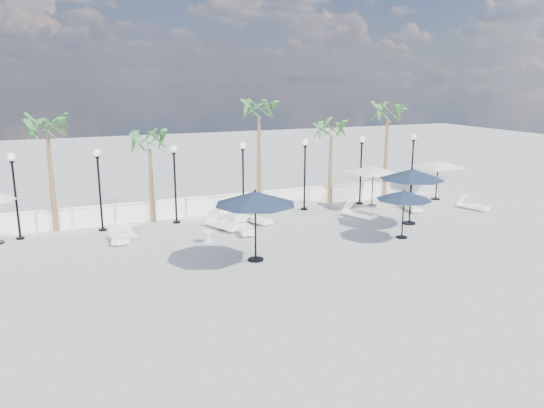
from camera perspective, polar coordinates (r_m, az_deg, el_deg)
name	(u,v)px	position (r m, az deg, el deg)	size (l,w,h in m)	color
ground	(298,253)	(21.71, 2.80, -5.25)	(100.00, 100.00, 0.00)	gray
balustrade	(237,203)	(28.27, -3.78, 0.10)	(26.00, 0.30, 1.01)	white
lamppost_0	(14,184)	(25.46, -25.98, 1.97)	(0.36, 0.36, 3.84)	black
lamppost_1	(99,178)	(25.49, -18.13, 2.67)	(0.36, 0.36, 3.84)	black
lamppost_2	(175,173)	(25.99, -10.43, 3.30)	(0.36, 0.36, 3.84)	black
lamppost_3	(243,168)	(26.95, -3.14, 3.85)	(0.36, 0.36, 3.84)	black
lamppost_4	(305,164)	(28.31, 3.55, 4.30)	(0.36, 0.36, 3.84)	black
lamppost_5	(361,160)	(30.01, 9.57, 4.65)	(0.36, 0.36, 3.84)	black
lamppost_6	(413,157)	(32.01, 14.89, 4.92)	(0.36, 0.36, 3.84)	black
palm_0	(47,133)	(25.94, -23.04, 7.01)	(2.60, 2.60, 5.50)	brown
palm_1	(149,146)	(26.40, -13.06, 6.10)	(2.60, 2.60, 4.70)	brown
palm_2	(259,114)	(27.82, -1.42, 9.60)	(2.60, 2.60, 6.10)	brown
palm_3	(331,134)	(29.75, 6.39, 7.51)	(2.60, 2.60, 4.90)	brown
palm_4	(388,118)	(31.65, 12.36, 9.05)	(2.60, 2.60, 5.70)	brown
lounger_1	(122,237)	(24.02, -15.81, -3.40)	(1.11, 1.73, 0.62)	white
lounger_2	(245,227)	(24.45, -2.96, -2.53)	(0.84, 1.99, 0.72)	white
lounger_3	(118,237)	(24.02, -16.19, -3.43)	(0.72, 1.71, 0.62)	white
lounger_4	(224,223)	(25.13, -5.22, -2.08)	(1.36, 2.18, 0.78)	white
lounger_5	(256,219)	(26.03, -1.69, -1.58)	(1.26, 1.84, 0.66)	white
lounger_6	(359,213)	(27.42, 9.37, -0.97)	(1.20, 1.94, 0.69)	white
lounger_7	(411,206)	(29.56, 14.69, -0.22)	(0.87, 1.80, 0.65)	white
lounger_8	(473,205)	(30.80, 20.78, -0.13)	(1.02, 1.79, 0.64)	white
side_table_0	(132,229)	(24.63, -14.81, -2.59)	(0.59, 0.59, 0.57)	white
side_table_1	(208,235)	(23.24, -6.88, -3.34)	(0.49, 0.49, 0.47)	white
side_table_2	(369,211)	(27.65, 10.39, -0.74)	(0.52, 0.52, 0.50)	white
parasol_navy_left	(255,198)	(20.12, -1.81, 0.61)	(3.19, 3.19, 2.82)	black
parasol_navy_mid	(412,174)	(26.27, 14.84, 3.09)	(3.11, 3.11, 2.79)	black
parasol_navy_right	(404,195)	(23.90, 14.02, 0.90)	(2.46, 2.46, 2.20)	black
parasol_cream_sq_a	(373,167)	(29.69, 10.85, 3.96)	(4.87, 4.87, 2.39)	black
parasol_cream_sq_b	(438,161)	(32.26, 17.45, 4.43)	(4.91, 4.91, 2.46)	black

